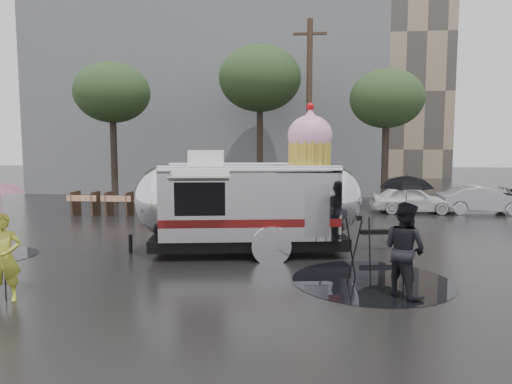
# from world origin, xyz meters

# --- Properties ---
(ground) EXTENTS (120.00, 120.00, 0.00)m
(ground) POSITION_xyz_m (0.00, 0.00, 0.00)
(ground) COLOR black
(ground) RESTS_ON ground
(puddles) EXTENTS (12.39, 7.90, 0.01)m
(puddles) POSITION_xyz_m (-1.46, -0.19, 0.01)
(puddles) COLOR black
(puddles) RESTS_ON ground
(grey_building) EXTENTS (22.00, 12.00, 13.00)m
(grey_building) POSITION_xyz_m (-4.00, 24.00, 6.50)
(grey_building) COLOR slate
(grey_building) RESTS_ON ground
(utility_pole) EXTENTS (1.60, 0.28, 9.00)m
(utility_pole) POSITION_xyz_m (2.50, 14.00, 4.62)
(utility_pole) COLOR #473323
(utility_pole) RESTS_ON ground
(tree_left) EXTENTS (3.64, 3.64, 6.95)m
(tree_left) POSITION_xyz_m (-7.00, 13.00, 5.48)
(tree_left) COLOR #382D26
(tree_left) RESTS_ON ground
(tree_mid) EXTENTS (4.20, 4.20, 8.03)m
(tree_mid) POSITION_xyz_m (0.00, 15.00, 6.34)
(tree_mid) COLOR #382D26
(tree_mid) RESTS_ON ground
(tree_right) EXTENTS (3.36, 3.36, 6.42)m
(tree_right) POSITION_xyz_m (6.00, 13.00, 5.06)
(tree_right) COLOR #382D26
(tree_right) RESTS_ON ground
(barricade_row) EXTENTS (4.30, 0.80, 1.00)m
(barricade_row) POSITION_xyz_m (-5.55, 9.96, 0.52)
(barricade_row) COLOR #473323
(barricade_row) RESTS_ON ground
(airstream_trailer) EXTENTS (7.68, 3.66, 4.17)m
(airstream_trailer) POSITION_xyz_m (0.83, 3.74, 1.46)
(airstream_trailer) COLOR silver
(airstream_trailer) RESTS_ON ground
(person_left) EXTENTS (0.70, 0.59, 1.66)m
(person_left) POSITION_xyz_m (-3.36, -0.75, 0.83)
(person_left) COLOR gold
(person_left) RESTS_ON ground
(umbrella_pink) EXTENTS (1.06, 1.06, 2.27)m
(umbrella_pink) POSITION_xyz_m (-3.36, -0.75, 1.91)
(umbrella_pink) COLOR pink
(umbrella_pink) RESTS_ON ground
(person_right) EXTENTS (0.94, 1.00, 1.84)m
(person_right) POSITION_xyz_m (4.17, 0.30, 0.92)
(person_right) COLOR black
(person_right) RESTS_ON ground
(umbrella_black) EXTENTS (1.23, 1.23, 2.39)m
(umbrella_black) POSITION_xyz_m (4.17, 0.30, 1.97)
(umbrella_black) COLOR black
(umbrella_black) RESTS_ON ground
(tripod) EXTENTS (0.54, 0.60, 1.45)m
(tripod) POSITION_xyz_m (3.40, 1.17, 0.85)
(tripod) COLOR black
(tripod) RESTS_ON ground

